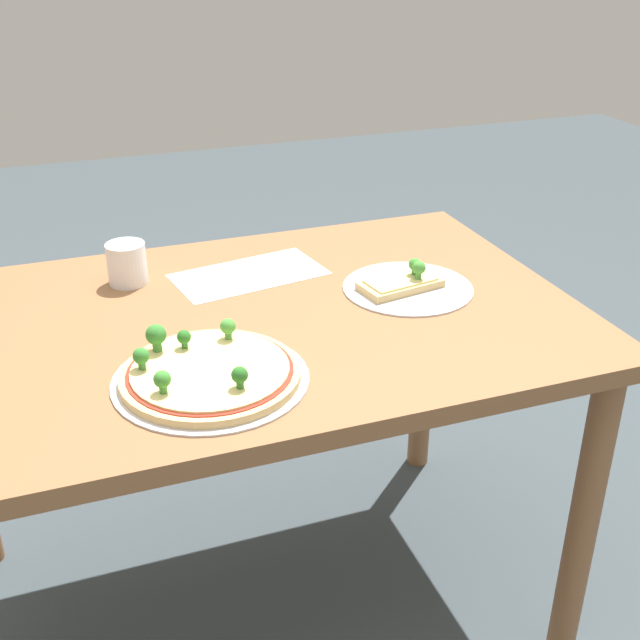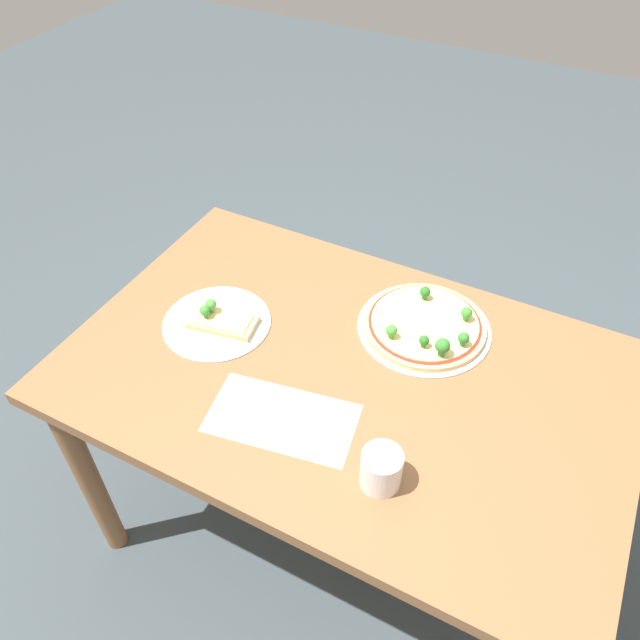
# 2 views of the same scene
# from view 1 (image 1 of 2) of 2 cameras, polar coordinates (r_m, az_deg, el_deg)

# --- Properties ---
(ground_plane) EXTENTS (8.00, 8.00, 0.00)m
(ground_plane) POSITION_cam_1_polar(r_m,az_deg,el_deg) (2.00, -4.45, -19.17)
(ground_plane) COLOR #3D474C
(dining_table) EXTENTS (1.30, 0.83, 0.75)m
(dining_table) POSITION_cam_1_polar(r_m,az_deg,el_deg) (1.60, -5.27, -2.80)
(dining_table) COLOR brown
(dining_table) RESTS_ON ground_plane
(pizza_tray_whole) EXTENTS (0.33, 0.33, 0.07)m
(pizza_tray_whole) POSITION_cam_1_polar(r_m,az_deg,el_deg) (1.35, -7.94, -3.74)
(pizza_tray_whole) COLOR silver
(pizza_tray_whole) RESTS_ON dining_table
(pizza_tray_slice) EXTENTS (0.27, 0.27, 0.06)m
(pizza_tray_slice) POSITION_cam_1_polar(r_m,az_deg,el_deg) (1.67, 6.07, 2.52)
(pizza_tray_slice) COLOR silver
(pizza_tray_slice) RESTS_ON dining_table
(drinking_cup) EXTENTS (0.08, 0.08, 0.09)m
(drinking_cup) POSITION_cam_1_polar(r_m,az_deg,el_deg) (1.72, -13.57, 3.92)
(drinking_cup) COLOR white
(drinking_cup) RESTS_ON dining_table
(paper_menu) EXTENTS (0.34, 0.22, 0.00)m
(paper_menu) POSITION_cam_1_polar(r_m,az_deg,el_deg) (1.74, -5.08, 3.24)
(paper_menu) COLOR white
(paper_menu) RESTS_ON dining_table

